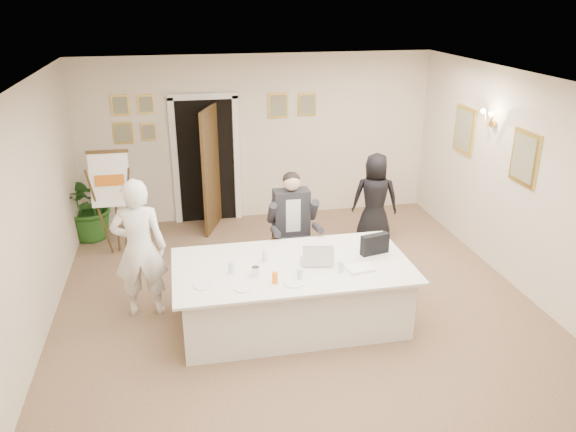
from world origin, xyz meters
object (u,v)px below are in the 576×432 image
Objects in this scene: oj_glass at (275,278)px; potted_palm at (90,204)px; paper_stack at (360,268)px; conference_table at (292,293)px; standing_woman at (375,199)px; seated_man at (292,226)px; standing_man at (140,249)px; steel_jug at (255,271)px; flip_chart at (114,208)px; laptop_bag at (375,244)px; laptop at (316,251)px.

potted_palm is at bearing 124.00° from oj_glass.
conference_table is at bearing 159.09° from paper_stack.
conference_table is 2.73m from standing_woman.
conference_table is at bearing 55.57° from oj_glass.
seated_man is 1.53m from paper_stack.
steel_jug is at bearing 151.44° from standing_man.
steel_jug is at bearing -131.66° from seated_man.
flip_chart is 3.98m from laptop_bag.
standing_woman is 2.10m from laptop_bag.
standing_man is at bearing 161.96° from conference_table.
potted_palm is 4.81m from paper_stack.
laptop_bag is 0.49m from paper_stack.
flip_chart is at bearing 132.53° from conference_table.
standing_man is 1.51× the size of potted_palm.
standing_woman is 4.10× the size of laptop_bag.
standing_woman is (3.49, 1.50, -0.15)m from standing_man.
seated_man reaches higher than potted_palm.
laptop_bag reaches higher than conference_table.
flip_chart is at bearing 131.65° from laptop_bag.
seated_man is 2.07m from standing_man.
steel_jug is at bearing -154.23° from laptop.
standing_woman is at bearing -13.50° from potted_palm.
standing_man is at bearing 146.49° from oj_glass.
potted_palm is (-2.89, 1.96, -0.19)m from seated_man.
flip_chart reaches higher than paper_stack.
steel_jug is at bearing -56.13° from flip_chart.
standing_woman reaches higher than conference_table.
standing_man is 3.80m from standing_woman.
seated_man is 1.06× the size of standing_woman.
oj_glass is (1.46, -0.97, -0.04)m from standing_man.
conference_table is at bearing -116.11° from seated_man.
standing_woman is at bearing 45.73° from steel_jug.
potted_palm reaches higher than conference_table.
conference_table is 0.66m from steel_jug.
oj_glass is at bearing -124.43° from conference_table.
standing_man reaches higher than flip_chart.
steel_jug is at bearing 176.00° from paper_stack.
conference_table is 0.66m from oj_glass.
laptop_bag is (3.24, -2.31, 0.16)m from flip_chart.
flip_chart is (-2.20, 2.40, 0.35)m from conference_table.
laptop_bag is 1.40m from oj_glass.
flip_chart reaches higher than potted_palm.
seated_man is 1.76m from standing_woman.
potted_palm is (-4.40, 1.06, -0.14)m from standing_woman.
paper_stack is at bearing -85.66° from seated_man.
seated_man is (0.24, 1.16, 0.37)m from conference_table.
standing_man is 4.97× the size of laptop_bag.
flip_chart reaches higher than seated_man.
laptop is (2.94, -3.11, 0.33)m from potted_palm.
standing_woman is 4.76× the size of paper_stack.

